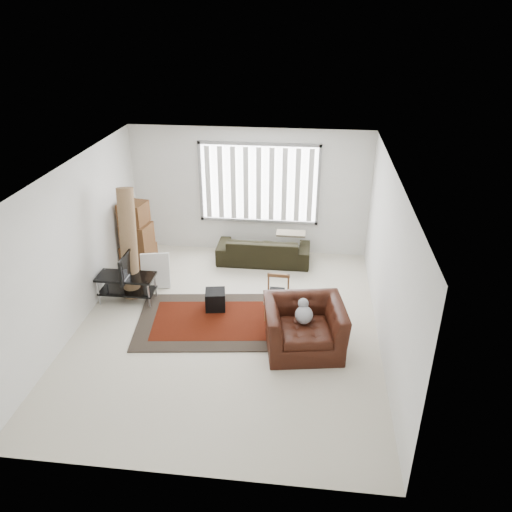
{
  "coord_description": "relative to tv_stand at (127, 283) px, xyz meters",
  "views": [
    {
      "loc": [
        1.29,
        -6.88,
        4.87
      ],
      "look_at": [
        0.41,
        0.63,
        1.05
      ],
      "focal_mm": 35.0,
      "sensor_mm": 36.0,
      "label": 1
    }
  ],
  "objects": [
    {
      "name": "room",
      "position": [
        1.98,
        -0.11,
        1.39
      ],
      "size": [
        6.0,
        6.02,
        2.71
      ],
      "color": "beige",
      "rests_on": "ground"
    },
    {
      "name": "persian_rug",
      "position": [
        1.69,
        -0.49,
        -0.36
      ],
      "size": [
        2.8,
        2.04,
        0.02
      ],
      "color": "black",
      "rests_on": "ground"
    },
    {
      "name": "tv_stand",
      "position": [
        0.0,
        0.0,
        0.0
      ],
      "size": [
        1.03,
        0.47,
        0.52
      ],
      "color": "black",
      "rests_on": "ground"
    },
    {
      "name": "tv",
      "position": [
        -0.0,
        0.0,
        0.38
      ],
      "size": [
        0.11,
        0.84,
        0.48
      ],
      "primitive_type": "imported",
      "rotation": [
        0.0,
        0.0,
        1.57
      ],
      "color": "black",
      "rests_on": "tv_stand"
    },
    {
      "name": "subwoofer",
      "position": [
        1.65,
        -0.1,
        -0.18
      ],
      "size": [
        0.4,
        0.4,
        0.35
      ],
      "primitive_type": "cube",
      "rotation": [
        0.0,
        0.0,
        0.17
      ],
      "color": "black",
      "rests_on": "persian_rug"
    },
    {
      "name": "moving_boxes",
      "position": [
        -0.18,
        1.22,
        0.3
      ],
      "size": [
        0.67,
        0.63,
        1.44
      ],
      "color": "#56351B",
      "rests_on": "ground"
    },
    {
      "name": "white_flatpack",
      "position": [
        0.37,
        0.56,
        -0.03
      ],
      "size": [
        0.57,
        0.34,
        0.68
      ],
      "primitive_type": "cube",
      "rotation": [
        -0.23,
        0.0,
        0.21
      ],
      "color": "silver",
      "rests_on": "ground"
    },
    {
      "name": "rolled_rug",
      "position": [
        0.02,
        0.29,
        0.65
      ],
      "size": [
        0.42,
        0.78,
        2.04
      ],
      "primitive_type": "cylinder",
      "rotation": [
        -0.22,
        0.0,
        0.17
      ],
      "color": "brown",
      "rests_on": "ground"
    },
    {
      "name": "sofa",
      "position": [
        2.31,
        1.83,
        -0.0
      ],
      "size": [
        1.93,
        0.84,
        0.74
      ],
      "primitive_type": "imported",
      "rotation": [
        0.0,
        0.0,
        3.15
      ],
      "color": "black",
      "rests_on": "ground"
    },
    {
      "name": "side_chair",
      "position": [
        2.75,
        -0.22,
        0.05
      ],
      "size": [
        0.42,
        0.42,
        0.76
      ],
      "rotation": [
        0.0,
        0.0,
        -0.04
      ],
      "color": "tan",
      "rests_on": "ground"
    },
    {
      "name": "armchair",
      "position": [
        3.23,
        -1.06,
        0.08
      ],
      "size": [
        1.38,
        1.25,
        0.9
      ],
      "rotation": [
        0.0,
        0.0,
        0.17
      ],
      "color": "#34130A",
      "rests_on": "ground"
    }
  ]
}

